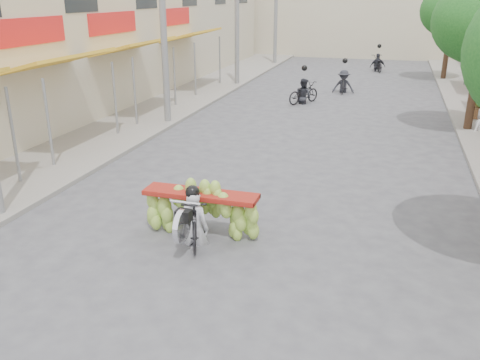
% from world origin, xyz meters
% --- Properties ---
extents(ground, '(120.00, 120.00, 0.00)m').
position_xyz_m(ground, '(0.00, 0.00, 0.00)').
color(ground, '#4F4F54').
rests_on(ground, ground).
extents(sidewalk_left, '(4.00, 60.00, 0.12)m').
position_xyz_m(sidewalk_left, '(-7.00, 15.00, 0.06)').
color(sidewalk_left, gray).
rests_on(sidewalk_left, ground).
extents(shophouse_row_left, '(9.77, 40.00, 6.00)m').
position_xyz_m(shophouse_row_left, '(-11.98, 13.98, 3.00)').
color(shophouse_row_left, '#C1B698').
rests_on(shophouse_row_left, ground).
extents(far_building, '(20.00, 6.00, 7.00)m').
position_xyz_m(far_building, '(0.00, 38.00, 3.50)').
color(far_building, '#C1B698').
rests_on(far_building, ground).
extents(utility_pole_mid, '(0.60, 0.24, 8.00)m').
position_xyz_m(utility_pole_mid, '(-5.40, 12.00, 4.03)').
color(utility_pole_mid, slate).
rests_on(utility_pole_mid, ground).
extents(utility_pole_far, '(0.60, 0.24, 8.00)m').
position_xyz_m(utility_pole_far, '(-5.40, 21.00, 4.03)').
color(utility_pole_far, slate).
rests_on(utility_pole_far, ground).
extents(utility_pole_back, '(0.60, 0.24, 8.00)m').
position_xyz_m(utility_pole_back, '(-5.40, 30.00, 4.03)').
color(utility_pole_back, slate).
rests_on(utility_pole_back, ground).
extents(street_tree_far, '(3.40, 3.40, 5.25)m').
position_xyz_m(street_tree_far, '(5.40, 26.00, 3.78)').
color(street_tree_far, '#3A2719').
rests_on(street_tree_far, ground).
extents(banana_motorbike, '(2.34, 1.88, 2.04)m').
position_xyz_m(banana_motorbike, '(-0.81, 3.28, 0.69)').
color(banana_motorbike, black).
rests_on(banana_motorbike, ground).
extents(bg_motorbike_a, '(1.46, 1.80, 1.95)m').
position_xyz_m(bg_motorbike_a, '(-1.14, 17.27, 0.73)').
color(bg_motorbike_a, black).
rests_on(bg_motorbike_a, ground).
extents(bg_motorbike_b, '(1.10, 1.76, 1.95)m').
position_xyz_m(bg_motorbike_b, '(0.32, 20.42, 0.84)').
color(bg_motorbike_b, black).
rests_on(bg_motorbike_b, ground).
extents(bg_motorbike_c, '(1.10, 1.87, 1.95)m').
position_xyz_m(bg_motorbike_c, '(1.64, 28.55, 0.77)').
color(bg_motorbike_c, black).
rests_on(bg_motorbike_c, ground).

